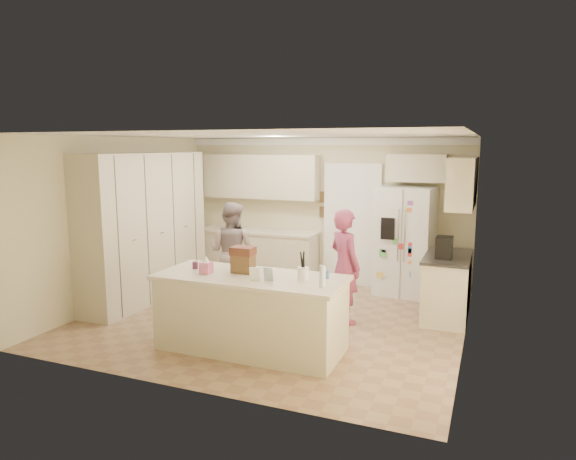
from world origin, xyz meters
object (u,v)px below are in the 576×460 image
at_px(refrigerator, 405,241).
at_px(tissue_box, 206,268).
at_px(coffee_maker, 444,247).
at_px(teen_girl, 345,266).
at_px(island_base, 251,314).
at_px(teen_boy, 232,252).
at_px(dollhouse_body, 243,264).
at_px(utensil_crock, 303,273).

distance_m(refrigerator, tissue_box, 3.71).
bearing_deg(coffee_maker, refrigerator, 121.28).
distance_m(coffee_maker, teen_girl, 1.40).
relative_size(island_base, tissue_box, 15.71).
height_order(refrigerator, teen_boy, refrigerator).
bearing_deg(dollhouse_body, refrigerator, 63.81).
distance_m(utensil_crock, tissue_box, 1.21).
relative_size(refrigerator, coffee_maker, 6.00).
bearing_deg(refrigerator, tissue_box, -114.65).
height_order(refrigerator, teen_girl, refrigerator).
relative_size(island_base, utensil_crock, 14.67).
xyz_separation_m(refrigerator, tissue_box, (-1.87, -3.20, 0.10)).
bearing_deg(teen_girl, dollhouse_body, 93.76).
bearing_deg(tissue_box, island_base, 10.30).
relative_size(island_base, teen_boy, 1.39).
height_order(island_base, tissue_box, tissue_box).
relative_size(utensil_crock, dollhouse_body, 0.58).
bearing_deg(teen_boy, dollhouse_body, 123.46).
bearing_deg(teen_boy, refrigerator, -150.12).
xyz_separation_m(refrigerator, coffee_maker, (0.73, -1.20, 0.17)).
xyz_separation_m(dollhouse_body, teen_girl, (0.92, 1.30, -0.24)).
height_order(tissue_box, dollhouse_body, dollhouse_body).
relative_size(tissue_box, dollhouse_body, 0.54).
height_order(utensil_crock, dollhouse_body, dollhouse_body).
height_order(island_base, teen_girl, teen_girl).
bearing_deg(teen_boy, tissue_box, 110.13).
xyz_separation_m(tissue_box, teen_girl, (1.32, 1.50, -0.20)).
bearing_deg(teen_girl, utensil_crock, 123.93).
bearing_deg(utensil_crock, tissue_box, -172.87).
xyz_separation_m(refrigerator, island_base, (-1.32, -3.10, -0.46)).
height_order(coffee_maker, tissue_box, coffee_maker).
relative_size(refrigerator, teen_boy, 1.13).
bearing_deg(refrigerator, island_base, -107.41).
distance_m(island_base, tissue_box, 0.79).
relative_size(coffee_maker, teen_girl, 0.19).
relative_size(island_base, dollhouse_body, 8.46).
xyz_separation_m(refrigerator, dollhouse_body, (-1.47, -3.00, 0.14)).
height_order(utensil_crock, teen_girl, teen_girl).
distance_m(dollhouse_body, teen_girl, 1.61).
height_order(coffee_maker, dollhouse_body, coffee_maker).
relative_size(dollhouse_body, teen_boy, 0.16).
bearing_deg(island_base, coffee_maker, 42.83).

